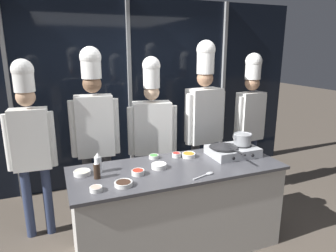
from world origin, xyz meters
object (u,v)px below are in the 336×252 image
chef_sous (94,122)px  prep_bowl_carrots (189,155)px  chef_pastry (204,113)px  squeeze_bottle_soy (97,170)px  portable_stove (233,151)px  chef_apprentice (250,112)px  serving_spoon_slotted (207,174)px  frying_pan (224,145)px  prep_bowl_bell_pepper (176,155)px  prep_bowl_garlic (159,166)px  prep_bowl_shrimp (96,189)px  prep_bowl_noodles (82,172)px  stock_pot (242,139)px  squeeze_bottle_clear (98,163)px  prep_bowl_soy_glaze (123,183)px  chef_head (30,135)px  chef_line (152,128)px  prep_bowl_scallions (154,156)px  prep_bowl_chili_flakes (138,172)px

chef_sous → prep_bowl_carrots: bearing=152.7°
chef_pastry → squeeze_bottle_soy: bearing=19.1°
portable_stove → chef_apprentice: chef_apprentice is taller
squeeze_bottle_soy → serving_spoon_slotted: (0.94, -0.30, -0.08)m
frying_pan → prep_bowl_bell_pepper: (-0.47, 0.18, -0.10)m
prep_bowl_garlic → chef_sous: size_ratio=0.07×
prep_bowl_shrimp → prep_bowl_noodles: prep_bowl_shrimp is taller
serving_spoon_slotted → chef_pastry: bearing=63.6°
stock_pot → prep_bowl_noodles: stock_pot is taller
frying_pan → chef_sous: (-1.23, 0.69, 0.20)m
squeeze_bottle_clear → prep_bowl_bell_pepper: 0.84m
prep_bowl_soy_glaze → prep_bowl_carrots: bearing=27.7°
chef_sous → stock_pot: bearing=160.0°
squeeze_bottle_clear → serving_spoon_slotted: 1.01m
prep_bowl_noodles → chef_head: bearing=126.3°
chef_apprentice → chef_line: bearing=-8.9°
serving_spoon_slotted → prep_bowl_scallions: bearing=118.1°
prep_bowl_noodles → chef_apprentice: 2.36m
prep_bowl_shrimp → chef_sous: bearing=81.5°
prep_bowl_noodles → chef_head: 0.77m
prep_bowl_garlic → serving_spoon_slotted: 0.47m
chef_sous → chef_apprentice: (2.04, -0.02, -0.03)m
frying_pan → prep_bowl_shrimp: 1.42m
chef_head → chef_sous: bearing=-174.2°
squeeze_bottle_clear → frying_pan: bearing=-3.1°
prep_bowl_shrimp → serving_spoon_slotted: 0.99m
squeeze_bottle_clear → chef_pastry: (1.42, 0.61, 0.25)m
prep_bowl_scallions → prep_bowl_carrots: 0.37m
squeeze_bottle_soy → chef_apprentice: bearing=18.6°
serving_spoon_slotted → chef_line: 1.10m
frying_pan → prep_bowl_scallions: bearing=161.9°
prep_bowl_bell_pepper → prep_bowl_shrimp: size_ratio=0.90×
chef_line → prep_bowl_bell_pepper: bearing=109.2°
squeeze_bottle_soy → prep_bowl_noodles: squeeze_bottle_soy is taller
stock_pot → chef_head: 2.22m
squeeze_bottle_soy → prep_bowl_garlic: squeeze_bottle_soy is taller
prep_bowl_chili_flakes → frying_pan: bearing=6.9°
prep_bowl_scallions → prep_bowl_garlic: bearing=-98.7°
prep_bowl_carrots → prep_bowl_soy_glaze: size_ratio=0.93×
prep_bowl_garlic → serving_spoon_slotted: (0.35, -0.31, -0.02)m
prep_bowl_garlic → chef_apprentice: chef_apprentice is taller
prep_bowl_noodles → chef_pastry: size_ratio=0.07×
prep_bowl_shrimp → portable_stove: bearing=11.9°
frying_pan → squeeze_bottle_clear: squeeze_bottle_clear is taller
prep_bowl_chili_flakes → chef_pastry: 1.39m
squeeze_bottle_clear → prep_bowl_garlic: bearing=-11.5°
portable_stove → serving_spoon_slotted: 0.62m
portable_stove → chef_line: chef_line is taller
chef_head → prep_bowl_bell_pepper: bearing=164.4°
stock_pot → prep_bowl_carrots: bearing=167.9°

